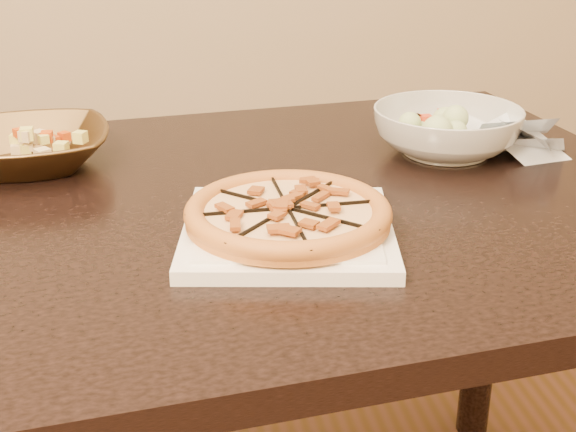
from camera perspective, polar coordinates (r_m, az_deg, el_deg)
name	(u,v)px	position (r m, az deg, el deg)	size (l,w,h in m)	color
dining_table	(199,268)	(1.17, -6.35, -3.71)	(1.50, 1.06, 0.75)	black
plate	(288,230)	(1.01, 0.00, -1.02)	(0.30, 0.30, 0.02)	white
pizza	(288,213)	(1.00, 0.00, 0.21)	(0.26, 0.26, 0.03)	orange
bronze_bowl	(29,149)	(1.31, -17.91, 4.57)	(0.25, 0.25, 0.06)	brown
mixed_dish	(25,121)	(1.30, -18.19, 6.41)	(0.12, 0.11, 0.03)	#D9BE86
salad_bowl	(447,131)	(1.34, 11.23, 5.95)	(0.24, 0.24, 0.08)	silver
salad	(448,98)	(1.32, 11.32, 8.24)	(0.09, 0.11, 0.04)	#C6DC91
cling_film	(515,141)	(1.35, 15.85, 5.17)	(0.16, 0.13, 0.05)	white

